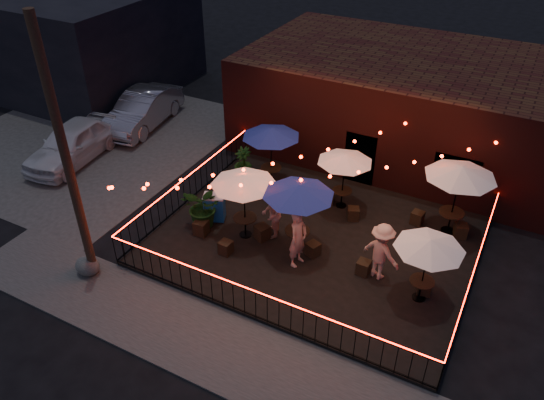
{
  "coord_description": "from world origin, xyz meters",
  "views": [
    {
      "loc": [
        5.21,
        -10.88,
        11.15
      ],
      "look_at": [
        -1.48,
        1.73,
        1.41
      ],
      "focal_mm": 35.0,
      "sensor_mm": 36.0,
      "label": 1
    }
  ],
  "objects_px": {
    "cafe_table_1": "(271,133)",
    "cafe_table_4": "(430,245)",
    "boulder": "(88,266)",
    "cafe_table_0": "(244,181)",
    "cafe_table_3": "(345,159)",
    "cafe_table_5": "(461,173)",
    "utility_pole": "(67,162)",
    "cafe_table_2": "(299,191)",
    "cooler": "(215,207)"
  },
  "relations": [
    {
      "from": "cooler",
      "to": "cafe_table_5",
      "type": "bearing_deg",
      "value": 0.33
    },
    {
      "from": "cafe_table_1",
      "to": "cafe_table_4",
      "type": "distance_m",
      "value": 7.5
    },
    {
      "from": "cafe_table_4",
      "to": "cafe_table_5",
      "type": "height_order",
      "value": "cafe_table_5"
    },
    {
      "from": "cafe_table_2",
      "to": "cafe_table_3",
      "type": "distance_m",
      "value": 3.0
    },
    {
      "from": "cafe_table_0",
      "to": "boulder",
      "type": "bearing_deg",
      "value": -131.74
    },
    {
      "from": "cafe_table_2",
      "to": "cafe_table_0",
      "type": "bearing_deg",
      "value": -175.9
    },
    {
      "from": "utility_pole",
      "to": "cafe_table_3",
      "type": "xyz_separation_m",
      "value": [
        5.44,
        6.81,
        -1.89
      ]
    },
    {
      "from": "cafe_table_0",
      "to": "cafe_table_3",
      "type": "xyz_separation_m",
      "value": [
        2.19,
        3.1,
        -0.19
      ]
    },
    {
      "from": "boulder",
      "to": "cafe_table_2",
      "type": "bearing_deg",
      "value": 36.92
    },
    {
      "from": "utility_pole",
      "to": "boulder",
      "type": "relative_size",
      "value": 9.56
    },
    {
      "from": "cafe_table_0",
      "to": "cafe_table_1",
      "type": "bearing_deg",
      "value": 102.94
    },
    {
      "from": "utility_pole",
      "to": "cooler",
      "type": "distance_m",
      "value": 5.56
    },
    {
      "from": "cafe_table_0",
      "to": "cooler",
      "type": "relative_size",
      "value": 2.76
    },
    {
      "from": "cafe_table_5",
      "to": "boulder",
      "type": "xyz_separation_m",
      "value": [
        -9.34,
        -7.19,
        -2.13
      ]
    },
    {
      "from": "cafe_table_2",
      "to": "cafe_table_5",
      "type": "distance_m",
      "value": 5.25
    },
    {
      "from": "cafe_table_3",
      "to": "cafe_table_4",
      "type": "height_order",
      "value": "cafe_table_4"
    },
    {
      "from": "cafe_table_4",
      "to": "cooler",
      "type": "distance_m",
      "value": 7.5
    },
    {
      "from": "cafe_table_1",
      "to": "cafe_table_3",
      "type": "distance_m",
      "value": 2.94
    },
    {
      "from": "cafe_table_3",
      "to": "cafe_table_4",
      "type": "bearing_deg",
      "value": -41.55
    },
    {
      "from": "cooler",
      "to": "boulder",
      "type": "xyz_separation_m",
      "value": [
        -1.98,
        -4.11,
        -0.31
      ]
    },
    {
      "from": "cafe_table_0",
      "to": "cafe_table_5",
      "type": "distance_m",
      "value": 6.85
    },
    {
      "from": "utility_pole",
      "to": "cafe_table_2",
      "type": "bearing_deg",
      "value": 37.06
    },
    {
      "from": "cafe_table_3",
      "to": "boulder",
      "type": "bearing_deg",
      "value": -129.0
    },
    {
      "from": "utility_pole",
      "to": "cafe_table_5",
      "type": "bearing_deg",
      "value": 37.69
    },
    {
      "from": "cafe_table_4",
      "to": "boulder",
      "type": "relative_size",
      "value": 2.94
    },
    {
      "from": "cafe_table_5",
      "to": "cafe_table_2",
      "type": "bearing_deg",
      "value": -141.55
    },
    {
      "from": "utility_pole",
      "to": "cafe_table_3",
      "type": "height_order",
      "value": "utility_pole"
    },
    {
      "from": "cafe_table_3",
      "to": "cafe_table_2",
      "type": "bearing_deg",
      "value": -96.78
    },
    {
      "from": "cafe_table_5",
      "to": "cafe_table_0",
      "type": "bearing_deg",
      "value": -150.3
    },
    {
      "from": "cooler",
      "to": "boulder",
      "type": "bearing_deg",
      "value": -138.22
    },
    {
      "from": "cafe_table_2",
      "to": "cafe_table_4",
      "type": "height_order",
      "value": "cafe_table_2"
    },
    {
      "from": "cafe_table_0",
      "to": "cooler",
      "type": "distance_m",
      "value": 2.2
    },
    {
      "from": "boulder",
      "to": "cafe_table_0",
      "type": "bearing_deg",
      "value": 48.26
    },
    {
      "from": "cafe_table_0",
      "to": "cafe_table_4",
      "type": "distance_m",
      "value": 5.93
    },
    {
      "from": "cafe_table_5",
      "to": "cooler",
      "type": "distance_m",
      "value": 8.18
    },
    {
      "from": "utility_pole",
      "to": "cooler",
      "type": "xyz_separation_m",
      "value": [
        1.84,
        4.02,
        -3.36
      ]
    },
    {
      "from": "cafe_table_0",
      "to": "cafe_table_4",
      "type": "height_order",
      "value": "cafe_table_0"
    },
    {
      "from": "cafe_table_5",
      "to": "cafe_table_1",
      "type": "bearing_deg",
      "value": -178.5
    },
    {
      "from": "cafe_table_0",
      "to": "boulder",
      "type": "xyz_separation_m",
      "value": [
        -3.39,
        -3.8,
        -1.98
      ]
    },
    {
      "from": "cafe_table_2",
      "to": "boulder",
      "type": "relative_size",
      "value": 2.98
    },
    {
      "from": "utility_pole",
      "to": "cafe_table_1",
      "type": "height_order",
      "value": "utility_pole"
    },
    {
      "from": "cafe_table_2",
      "to": "cooler",
      "type": "xyz_separation_m",
      "value": [
        -3.25,
        0.18,
        -1.75
      ]
    },
    {
      "from": "cafe_table_0",
      "to": "cafe_table_3",
      "type": "distance_m",
      "value": 3.8
    },
    {
      "from": "cafe_table_2",
      "to": "cafe_table_4",
      "type": "xyz_separation_m",
      "value": [
        4.08,
        -0.34,
        -0.27
      ]
    },
    {
      "from": "cafe_table_5",
      "to": "boulder",
      "type": "bearing_deg",
      "value": -142.4
    },
    {
      "from": "cafe_table_4",
      "to": "cafe_table_2",
      "type": "bearing_deg",
      "value": 175.19
    },
    {
      "from": "utility_pole",
      "to": "cafe_table_5",
      "type": "distance_m",
      "value": 11.73
    },
    {
      "from": "cafe_table_1",
      "to": "cafe_table_5",
      "type": "relative_size",
      "value": 0.94
    },
    {
      "from": "cafe_table_1",
      "to": "boulder",
      "type": "relative_size",
      "value": 2.84
    },
    {
      "from": "cafe_table_3",
      "to": "boulder",
      "type": "relative_size",
      "value": 2.57
    }
  ]
}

